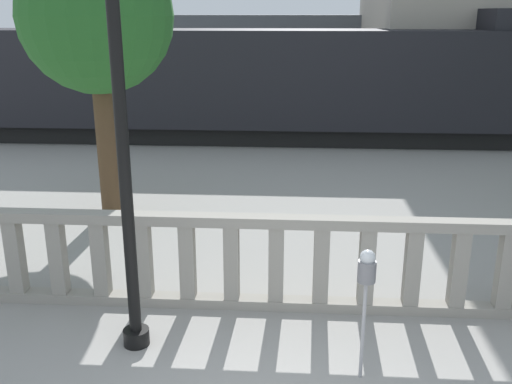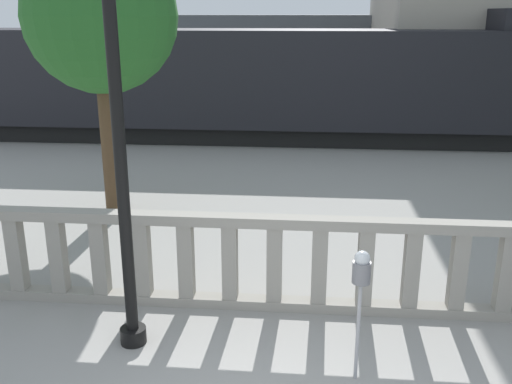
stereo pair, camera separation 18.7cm
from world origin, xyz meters
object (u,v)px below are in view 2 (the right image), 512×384
Objects in this scene: parking_meter at (361,276)px; train_far at (358,55)px; lamppost at (113,52)px; tree_left at (101,18)px; train_near at (262,83)px.

parking_meter is 22.34m from train_far.
lamppost is 0.27× the size of train_far.
parking_meter is 0.29× the size of tree_left.
lamppost is at bearing 169.72° from parking_meter.
train_far is (3.72, 9.86, 0.19)m from train_near.
train_far is (1.70, 22.26, 0.74)m from parking_meter.
train_far is (4.36, 21.78, -1.50)m from lamppost.
train_far is at bearing 78.69° from lamppost.
tree_left is at bearing -108.44° from train_near.
lamppost reaches higher than tree_left.
train_far reaches higher than parking_meter.
tree_left is at bearing 110.79° from lamppost.
train_near is at bearing -110.66° from train_far.
lamppost is at bearing -93.06° from train_near.
tree_left reaches higher than parking_meter.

